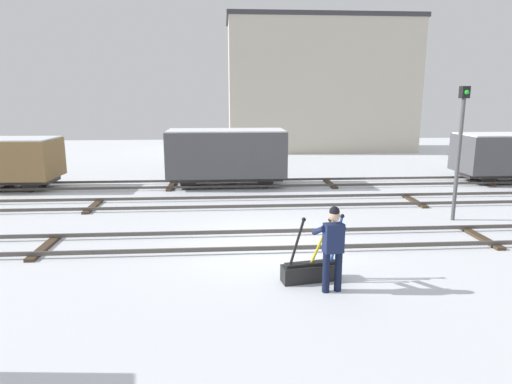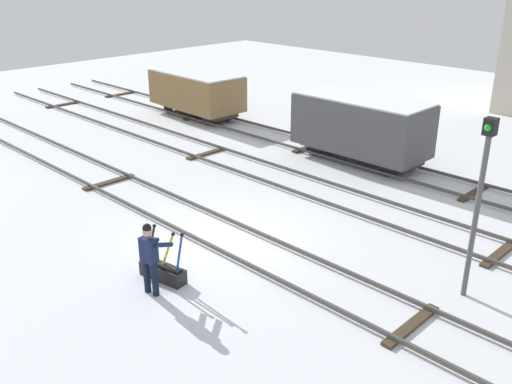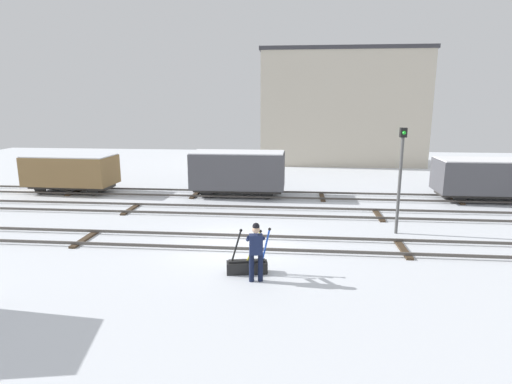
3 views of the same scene
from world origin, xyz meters
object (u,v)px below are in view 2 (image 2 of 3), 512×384
object	(u,v)px
rail_worker	(150,254)
freight_car_far_end	(361,126)
switch_lever_frame	(163,270)
freight_car_mid_siding	(196,91)
signal_post	(480,193)

from	to	relation	value
rail_worker	freight_car_far_end	distance (m)	11.19
switch_lever_frame	freight_car_far_end	bearing A→B (deg)	89.31
freight_car_far_end	rail_worker	bearing A→B (deg)	-79.59
rail_worker	freight_car_mid_siding	distance (m)	16.02
switch_lever_frame	freight_car_mid_siding	bearing A→B (deg)	127.32
freight_car_mid_siding	freight_car_far_end	distance (m)	9.63
switch_lever_frame	rail_worker	size ratio (longest dim) A/B	0.81
switch_lever_frame	freight_car_mid_siding	distance (m)	15.46
switch_lever_frame	freight_car_far_end	distance (m)	10.66
signal_post	freight_car_mid_siding	bearing A→B (deg)	160.27
rail_worker	freight_car_mid_siding	bearing A→B (deg)	126.66
switch_lever_frame	freight_car_mid_siding	xyz separation A→B (m)	(-11.34, 10.46, 1.02)
signal_post	freight_car_far_end	distance (m)	9.42
signal_post	rail_worker	bearing A→B (deg)	-135.86
switch_lever_frame	signal_post	xyz separation A→B (m)	(5.45, 4.44, 2.28)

